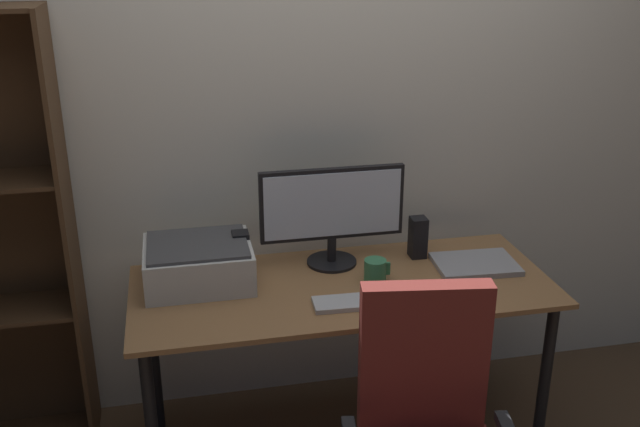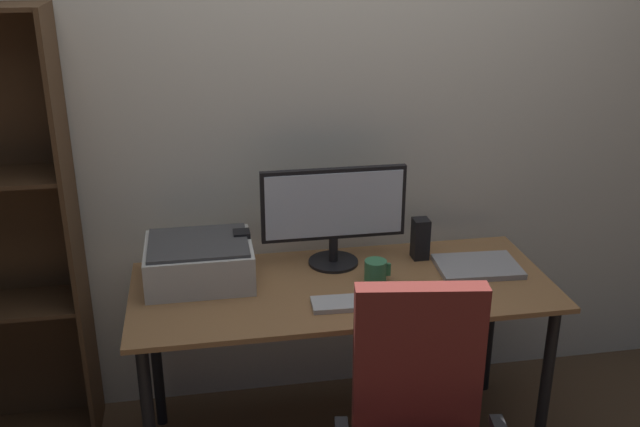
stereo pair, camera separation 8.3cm
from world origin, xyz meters
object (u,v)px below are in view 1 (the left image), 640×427
keyboard (352,302)px  monitor (331,210)px  speaker_right (418,237)px  desk (342,304)px  laptop (475,264)px  coffee_mug (375,270)px  mouse (410,294)px  speaker_left (241,253)px  printer (198,263)px

keyboard → monitor: bearing=92.1°
speaker_right → monitor: bearing=178.7°
desk → keyboard: keyboard is taller
desk → laptop: (0.55, 0.04, 0.10)m
keyboard → coffee_mug: 0.21m
keyboard → coffee_mug: size_ratio=2.89×
mouse → laptop: (0.34, 0.20, -0.01)m
monitor → keyboard: 0.42m
speaker_left → speaker_right: size_ratio=1.00×
coffee_mug → speaker_right: 0.30m
printer → speaker_left: bearing=16.7°
monitor → speaker_right: (0.36, -0.01, -0.15)m
coffee_mug → monitor: bearing=124.7°
monitor → speaker_left: (-0.36, -0.01, -0.15)m
keyboard → speaker_left: 0.50m
monitor → speaker_left: bearing=-178.7°
monitor → mouse: 0.46m
speaker_left → printer: speaker_left is taller
monitor → speaker_right: 0.39m
laptop → speaker_left: bearing=174.5°
speaker_right → coffee_mug: bearing=-142.0°
monitor → coffee_mug: size_ratio=5.70×
mouse → speaker_right: bearing=62.1°
printer → laptop: bearing=-4.8°
desk → monitor: monitor is taller
mouse → speaker_right: speaker_right is taller
laptop → speaker_right: (-0.20, 0.14, 0.07)m
mouse → speaker_right: (0.15, 0.34, 0.07)m
keyboard → laptop: bearing=22.3°
coffee_mug → laptop: 0.43m
monitor → laptop: bearing=-15.0°
desk → monitor: (-0.00, 0.19, 0.32)m
coffee_mug → printer: (-0.66, 0.13, 0.04)m
monitor → printer: monitor is taller
monitor → speaker_left: size_ratio=3.36×
printer → mouse: bearing=-21.5°
keyboard → mouse: (0.22, 0.00, 0.01)m
laptop → speaker_right: 0.25m
desk → printer: size_ratio=3.97×
desk → speaker_left: size_ratio=9.35×
keyboard → desk: bearing=90.8°
keyboard → speaker_right: (0.36, 0.34, 0.08)m
keyboard → coffee_mug: coffee_mug is taller
keyboard → laptop: (0.56, 0.20, 0.00)m
monitor → coffee_mug: 0.30m
mouse → coffee_mug: size_ratio=0.96×
monitor → coffee_mug: (0.13, -0.19, -0.19)m
coffee_mug → speaker_left: (-0.49, 0.18, 0.04)m
desk → keyboard: bearing=-91.4°
monitor → printer: 0.55m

